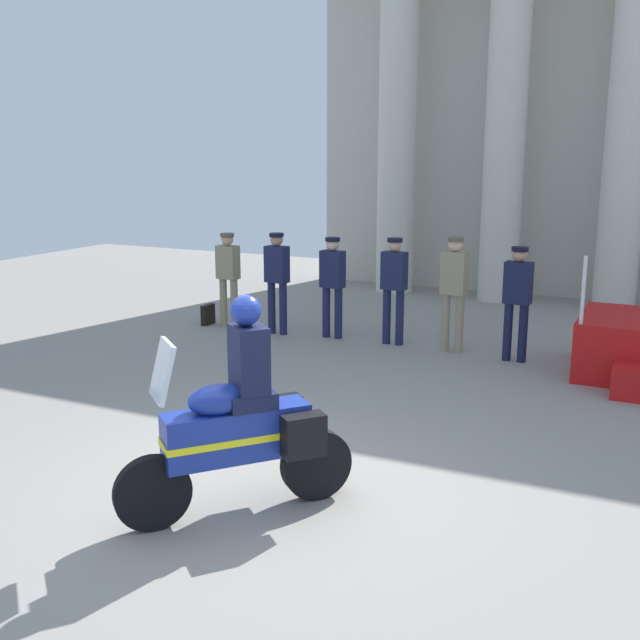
{
  "coord_description": "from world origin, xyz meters",
  "views": [
    {
      "loc": [
        3.22,
        -5.5,
        3.05
      ],
      "look_at": [
        -0.65,
        2.59,
        1.03
      ],
      "focal_mm": 42.68,
      "sensor_mm": 36.0,
      "label": 1
    }
  ],
  "objects_px": {
    "officer_in_row_2": "(332,279)",
    "motorcycle_with_rider": "(245,424)",
    "officer_in_row_5": "(517,295)",
    "briefcase_on_ground": "(208,315)",
    "officer_in_row_3": "(394,282)",
    "officer_in_row_1": "(277,275)",
    "officer_in_row_4": "(454,285)",
    "officer_in_row_0": "(228,272)"
  },
  "relations": [
    {
      "from": "officer_in_row_2",
      "to": "motorcycle_with_rider",
      "type": "bearing_deg",
      "value": 113.79
    },
    {
      "from": "officer_in_row_2",
      "to": "motorcycle_with_rider",
      "type": "distance_m",
      "value": 6.26
    },
    {
      "from": "officer_in_row_2",
      "to": "officer_in_row_5",
      "type": "relative_size",
      "value": 0.98
    },
    {
      "from": "officer_in_row_2",
      "to": "briefcase_on_ground",
      "type": "distance_m",
      "value": 2.53
    },
    {
      "from": "officer_in_row_3",
      "to": "officer_in_row_1",
      "type": "bearing_deg",
      "value": 10.99
    },
    {
      "from": "officer_in_row_1",
      "to": "motorcycle_with_rider",
      "type": "distance_m",
      "value": 6.47
    },
    {
      "from": "officer_in_row_3",
      "to": "officer_in_row_4",
      "type": "distance_m",
      "value": 0.98
    },
    {
      "from": "motorcycle_with_rider",
      "to": "officer_in_row_3",
      "type": "bearing_deg",
      "value": -130.98
    },
    {
      "from": "officer_in_row_1",
      "to": "officer_in_row_0",
      "type": "bearing_deg",
      "value": -1.3
    },
    {
      "from": "officer_in_row_4",
      "to": "officer_in_row_2",
      "type": "bearing_deg",
      "value": 5.34
    },
    {
      "from": "officer_in_row_4",
      "to": "officer_in_row_5",
      "type": "relative_size",
      "value": 1.05
    },
    {
      "from": "officer_in_row_2",
      "to": "officer_in_row_4",
      "type": "bearing_deg",
      "value": -174.66
    },
    {
      "from": "officer_in_row_1",
      "to": "motorcycle_with_rider",
      "type": "height_order",
      "value": "motorcycle_with_rider"
    },
    {
      "from": "officer_in_row_2",
      "to": "motorcycle_with_rider",
      "type": "xyz_separation_m",
      "value": [
        1.92,
        -5.96,
        -0.19
      ]
    },
    {
      "from": "officer_in_row_1",
      "to": "briefcase_on_ground",
      "type": "xyz_separation_m",
      "value": [
        -1.45,
        0.08,
        -0.83
      ]
    },
    {
      "from": "officer_in_row_0",
      "to": "officer_in_row_1",
      "type": "xyz_separation_m",
      "value": [
        1.04,
        -0.13,
        0.04
      ]
    },
    {
      "from": "motorcycle_with_rider",
      "to": "officer_in_row_5",
      "type": "bearing_deg",
      "value": -149.89
    },
    {
      "from": "officer_in_row_0",
      "to": "briefcase_on_ground",
      "type": "distance_m",
      "value": 0.89
    },
    {
      "from": "officer_in_row_0",
      "to": "officer_in_row_1",
      "type": "distance_m",
      "value": 1.05
    },
    {
      "from": "officer_in_row_0",
      "to": "officer_in_row_4",
      "type": "xyz_separation_m",
      "value": [
        4.02,
        0.01,
        0.07
      ]
    },
    {
      "from": "officer_in_row_4",
      "to": "officer_in_row_5",
      "type": "distance_m",
      "value": 0.99
    },
    {
      "from": "officer_in_row_5",
      "to": "officer_in_row_4",
      "type": "bearing_deg",
      "value": -1.75
    },
    {
      "from": "officer_in_row_0",
      "to": "officer_in_row_1",
      "type": "height_order",
      "value": "officer_in_row_1"
    },
    {
      "from": "officer_in_row_2",
      "to": "officer_in_row_5",
      "type": "xyz_separation_m",
      "value": [
        3.02,
        -0.15,
        0.02
      ]
    },
    {
      "from": "officer_in_row_0",
      "to": "officer_in_row_3",
      "type": "relative_size",
      "value": 0.96
    },
    {
      "from": "officer_in_row_5",
      "to": "officer_in_row_3",
      "type": "bearing_deg",
      "value": 0.97
    },
    {
      "from": "officer_in_row_0",
      "to": "officer_in_row_5",
      "type": "bearing_deg",
      "value": -175.5
    },
    {
      "from": "officer_in_row_1",
      "to": "briefcase_on_ground",
      "type": "height_order",
      "value": "officer_in_row_1"
    },
    {
      "from": "officer_in_row_0",
      "to": "officer_in_row_4",
      "type": "bearing_deg",
      "value": -173.96
    },
    {
      "from": "officer_in_row_1",
      "to": "officer_in_row_3",
      "type": "bearing_deg",
      "value": -169.01
    },
    {
      "from": "officer_in_row_2",
      "to": "officer_in_row_5",
      "type": "height_order",
      "value": "officer_in_row_5"
    },
    {
      "from": "officer_in_row_1",
      "to": "motorcycle_with_rider",
      "type": "bearing_deg",
      "value": 122.22
    },
    {
      "from": "officer_in_row_3",
      "to": "officer_in_row_4",
      "type": "height_order",
      "value": "officer_in_row_4"
    },
    {
      "from": "officer_in_row_3",
      "to": "motorcycle_with_rider",
      "type": "xyz_separation_m",
      "value": [
        0.86,
        -5.98,
        -0.21
      ]
    },
    {
      "from": "officer_in_row_0",
      "to": "officer_in_row_2",
      "type": "distance_m",
      "value": 1.99
    },
    {
      "from": "officer_in_row_0",
      "to": "officer_in_row_4",
      "type": "height_order",
      "value": "officer_in_row_4"
    },
    {
      "from": "officer_in_row_2",
      "to": "officer_in_row_5",
      "type": "bearing_deg",
      "value": -176.98
    },
    {
      "from": "officer_in_row_1",
      "to": "officer_in_row_2",
      "type": "relative_size",
      "value": 1.03
    },
    {
      "from": "officer_in_row_0",
      "to": "motorcycle_with_rider",
      "type": "relative_size",
      "value": 0.86
    },
    {
      "from": "officer_in_row_2",
      "to": "officer_in_row_0",
      "type": "bearing_deg",
      "value": 6.74
    },
    {
      "from": "motorcycle_with_rider",
      "to": "officer_in_row_2",
      "type": "bearing_deg",
      "value": -121.32
    },
    {
      "from": "officer_in_row_0",
      "to": "officer_in_row_1",
      "type": "bearing_deg",
      "value": 178.7
    }
  ]
}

